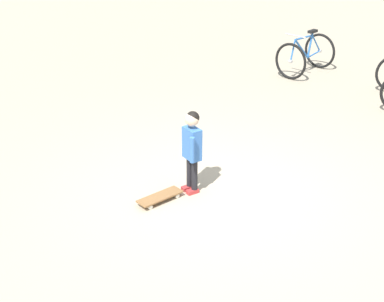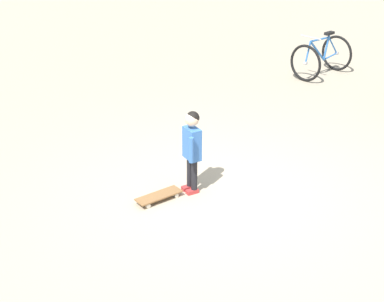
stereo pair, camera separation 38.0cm
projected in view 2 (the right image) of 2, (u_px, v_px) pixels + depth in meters
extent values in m
plane|color=tan|center=(225.00, 194.00, 7.11)|extent=(50.00, 50.00, 0.00)
cylinder|color=black|center=(194.00, 175.00, 7.03)|extent=(0.08, 0.08, 0.42)
cube|color=#B73333|center=(192.00, 191.00, 7.11)|extent=(0.16, 0.16, 0.05)
cylinder|color=black|center=(190.00, 172.00, 7.12)|extent=(0.08, 0.08, 0.42)
cube|color=#B73333|center=(188.00, 188.00, 7.20)|extent=(0.16, 0.16, 0.05)
cube|color=#386BB7|center=(192.00, 143.00, 6.90)|extent=(0.27, 0.27, 0.40)
cylinder|color=#386BB7|center=(191.00, 150.00, 6.74)|extent=(0.06, 0.06, 0.32)
cylinder|color=#386BB7|center=(190.00, 138.00, 7.05)|extent=(0.06, 0.06, 0.32)
sphere|color=beige|center=(192.00, 119.00, 6.77)|extent=(0.17, 0.17, 0.17)
sphere|color=black|center=(193.00, 118.00, 6.76)|extent=(0.16, 0.16, 0.16)
cube|color=olive|center=(159.00, 195.00, 6.94)|extent=(0.51, 0.58, 0.02)
cube|color=#B7B7BC|center=(145.00, 202.00, 6.84)|extent=(0.11, 0.09, 0.02)
cube|color=#B7B7BC|center=(173.00, 191.00, 7.06)|extent=(0.11, 0.09, 0.02)
cylinder|color=beige|center=(148.00, 206.00, 6.79)|extent=(0.06, 0.06, 0.06)
cylinder|color=beige|center=(141.00, 201.00, 6.90)|extent=(0.06, 0.06, 0.06)
cylinder|color=beige|center=(176.00, 196.00, 7.02)|extent=(0.06, 0.06, 0.06)
cylinder|color=beige|center=(169.00, 191.00, 7.12)|extent=(0.06, 0.06, 0.06)
torus|color=black|center=(305.00, 63.00, 10.91)|extent=(0.63, 0.42, 0.71)
torus|color=black|center=(337.00, 53.00, 11.54)|extent=(0.63, 0.42, 0.71)
cylinder|color=#B7B7BC|center=(305.00, 63.00, 10.91)|extent=(0.08, 0.08, 0.06)
cylinder|color=#B7B7BC|center=(337.00, 53.00, 11.54)|extent=(0.08, 0.08, 0.06)
cylinder|color=#2D6BB7|center=(317.00, 51.00, 11.05)|extent=(0.31, 0.46, 0.48)
cylinder|color=#2D6BB7|center=(320.00, 39.00, 10.99)|extent=(0.34, 0.52, 0.06)
cylinder|color=#2D6BB7|center=(326.00, 48.00, 11.22)|extent=(0.11, 0.14, 0.48)
cylinder|color=#2D6BB7|center=(330.00, 56.00, 11.42)|extent=(0.25, 0.38, 0.08)
cylinder|color=#2D6BB7|center=(333.00, 45.00, 11.35)|extent=(0.21, 0.31, 0.40)
cylinder|color=#2D6BB7|center=(308.00, 52.00, 10.86)|extent=(0.10, 0.13, 0.41)
cube|color=black|center=(329.00, 33.00, 11.14)|extent=(0.20, 0.24, 0.05)
cylinder|color=#B7B7BC|center=(311.00, 37.00, 10.77)|extent=(0.40, 0.26, 0.02)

